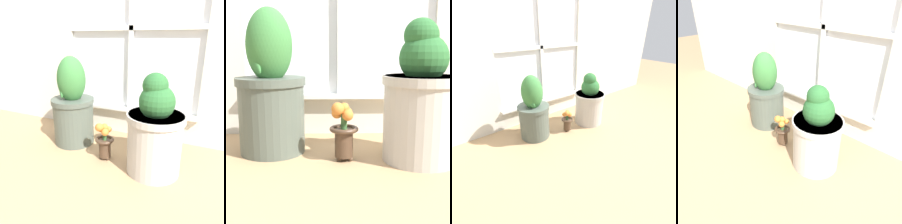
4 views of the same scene
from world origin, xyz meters
TOP-DOWN VIEW (x-y plane):
  - ground_plane at (0.00, 0.00)m, footprint 10.00×10.00m
  - wall_with_window at (0.00, 0.66)m, footprint 4.40×0.10m
  - potted_plant_left at (-0.34, 0.31)m, footprint 0.33×0.33m
  - potted_plant_right at (0.34, 0.17)m, footprint 0.35×0.35m
  - flower_vase at (-0.00, 0.17)m, footprint 0.13×0.13m

SIDE VIEW (x-z plane):
  - ground_plane at x=0.00m, z-range 0.00..0.00m
  - flower_vase at x=0.00m, z-range 0.01..0.27m
  - potted_plant_right at x=0.34m, z-range -0.04..0.58m
  - potted_plant_left at x=-0.34m, z-range -0.05..0.63m
  - wall_with_window at x=0.00m, z-range 0.03..2.53m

